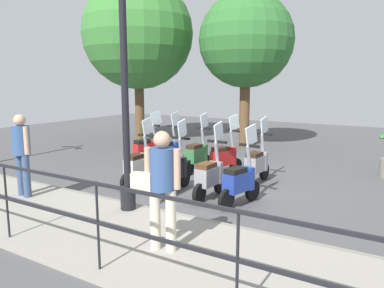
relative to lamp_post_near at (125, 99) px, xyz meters
The scene contains 17 objects.
ground_plane 3.17m from the lamp_post_near, ahead, with size 28.00×28.00×0.00m, color #4C4C4F.
promenade_walkway 2.14m from the lamp_post_near, 163.50° to the right, with size 2.20×20.00×0.15m.
fence_railing 2.15m from the lamp_post_near, behind, with size 0.04×16.03×1.07m.
lamp_post_near is the anchor object (origin of this frame).
pedestrian_with_bag 2.00m from the lamp_post_near, 124.57° to the right, with size 0.41×0.63×1.59m.
pedestrian_distant 2.47m from the lamp_post_near, 102.03° to the left, with size 0.36×0.49×1.59m.
tree_large 8.75m from the lamp_post_near, 37.68° to the left, with size 4.20×4.20×6.22m.
tree_distant 7.78m from the lamp_post_near, ahead, with size 3.26×3.26×5.37m.
scooter_near_0 2.65m from the lamp_post_near, 41.37° to the right, with size 1.22×0.50×1.54m.
scooter_near_1 2.41m from the lamp_post_near, 22.91° to the right, with size 1.23×0.44×1.54m.
scooter_near_2 2.32m from the lamp_post_near, ahead, with size 1.23×0.44×1.54m.
scooter_near_3 2.50m from the lamp_post_near, 33.60° to the left, with size 1.23×0.44×1.54m.
scooter_far_0 3.75m from the lamp_post_near, 19.02° to the right, with size 1.23×0.44×1.54m.
scooter_far_1 3.78m from the lamp_post_near, ahead, with size 1.20×0.55×1.54m.
scooter_far_2 3.81m from the lamp_post_near, 10.11° to the left, with size 1.23×0.44×1.54m.
scooter_far_3 3.98m from the lamp_post_near, 23.91° to the left, with size 1.23×0.44×1.54m.
scooter_far_4 4.25m from the lamp_post_near, 33.35° to the left, with size 1.20×0.55×1.54m.
Camera 1 is at (-7.17, -3.98, 2.36)m, focal length 35.00 mm.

